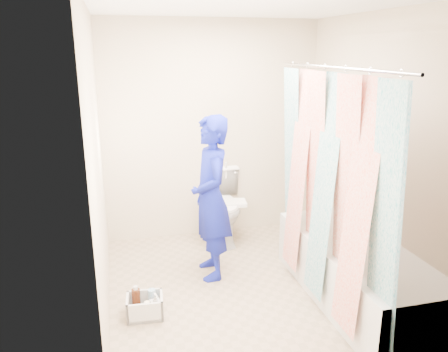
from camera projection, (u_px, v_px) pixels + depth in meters
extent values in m
plane|color=gray|center=(245.00, 286.00, 3.97)|extent=(2.60, 2.60, 0.00)
cube|color=white|center=(249.00, 5.00, 3.30)|extent=(2.40, 2.60, 0.02)
cube|color=#C5AF97|center=(212.00, 131.00, 4.85)|extent=(2.40, 0.02, 2.40)
cube|color=#C5AF97|center=(316.00, 213.00, 2.43)|extent=(2.40, 0.02, 2.40)
cube|color=#C5AF97|center=(98.00, 168.00, 3.35)|extent=(0.02, 2.60, 2.40)
cube|color=#C5AF97|center=(374.00, 151.00, 3.92)|extent=(0.02, 2.60, 2.40)
cube|color=silver|center=(356.00, 273.00, 3.71)|extent=(0.70, 1.75, 0.50)
cube|color=white|center=(358.00, 250.00, 3.65)|extent=(0.58, 1.63, 0.06)
cylinder|color=silver|center=(335.00, 68.00, 3.16)|extent=(0.02, 1.90, 0.02)
cube|color=white|center=(326.00, 190.00, 3.42)|extent=(0.06, 1.75, 1.80)
imported|color=silver|center=(222.00, 205.00, 4.88)|extent=(0.55, 0.84, 0.80)
cube|color=white|center=(224.00, 203.00, 4.74)|extent=(0.51, 0.28, 0.04)
cylinder|color=black|center=(213.00, 169.00, 4.97)|extent=(0.04, 0.04, 0.23)
cylinder|color=gold|center=(213.00, 158.00, 4.94)|extent=(0.06, 0.06, 0.03)
cylinder|color=silver|center=(226.00, 170.00, 4.99)|extent=(0.03, 0.03, 0.19)
imported|color=#0E1191|center=(211.00, 198.00, 4.00)|extent=(0.37, 0.56, 1.53)
cube|color=silver|center=(145.00, 314.00, 3.54)|extent=(0.31, 0.25, 0.03)
cube|color=silver|center=(128.00, 308.00, 3.49)|extent=(0.04, 0.23, 0.17)
cube|color=silver|center=(162.00, 305.00, 3.54)|extent=(0.04, 0.23, 0.17)
cube|color=silver|center=(145.00, 314.00, 3.42)|extent=(0.29, 0.04, 0.17)
cube|color=silver|center=(145.00, 299.00, 3.62)|extent=(0.29, 0.04, 0.17)
cylinder|color=#421D0D|center=(136.00, 300.00, 3.53)|extent=(0.07, 0.07, 0.19)
cylinder|color=white|center=(152.00, 299.00, 3.56)|extent=(0.06, 0.06, 0.17)
cylinder|color=#FFF3C7|center=(147.00, 309.00, 3.47)|extent=(0.04, 0.04, 0.13)
cylinder|color=#421D0D|center=(136.00, 314.00, 3.46)|extent=(0.06, 0.06, 0.06)
cylinder|color=gold|center=(136.00, 310.00, 3.45)|extent=(0.06, 0.06, 0.01)
imported|color=silver|center=(156.00, 304.00, 3.49)|extent=(0.10, 0.10, 0.18)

